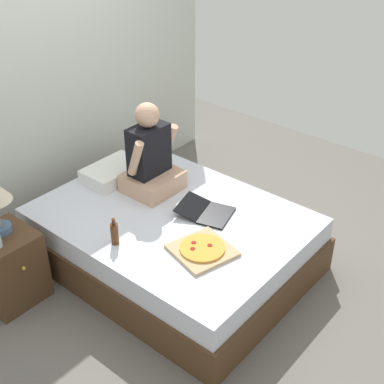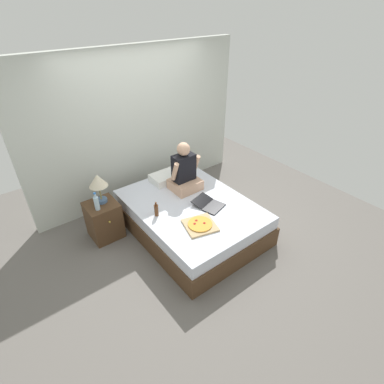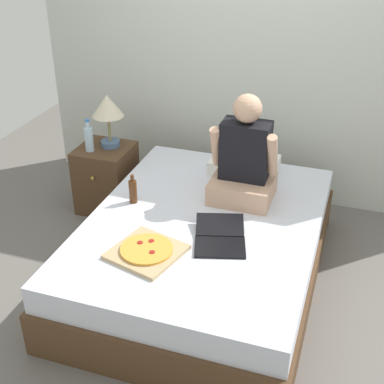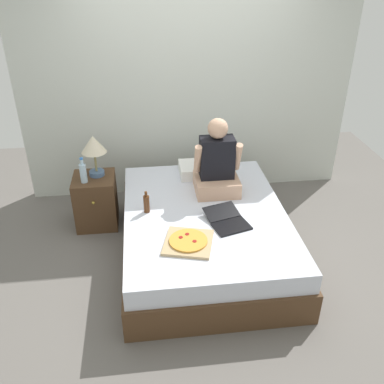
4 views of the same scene
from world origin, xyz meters
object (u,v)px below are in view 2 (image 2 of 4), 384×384
(bed, at_px, (191,217))
(pizza_box, at_px, (200,225))
(person_seated, at_px, (184,173))
(water_bottle, at_px, (97,203))
(lamp_on_left_nightstand, at_px, (98,182))
(beer_bottle_on_bed, at_px, (156,210))
(nightstand_left, at_px, (104,220))
(laptop, at_px, (210,205))

(bed, relative_size, pizza_box, 4.29)
(person_seated, bearing_deg, water_bottle, 171.28)
(lamp_on_left_nightstand, bearing_deg, beer_bottle_on_bed, -52.97)
(nightstand_left, bearing_deg, water_bottle, -131.65)
(bed, distance_m, nightstand_left, 1.30)
(person_seated, bearing_deg, bed, -114.38)
(nightstand_left, distance_m, person_seated, 1.40)
(laptop, bearing_deg, water_bottle, 148.88)
(bed, height_order, lamp_on_left_nightstand, lamp_on_left_nightstand)
(lamp_on_left_nightstand, relative_size, pizza_box, 0.92)
(nightstand_left, distance_m, pizza_box, 1.48)
(person_seated, bearing_deg, nightstand_left, 166.85)
(lamp_on_left_nightstand, distance_m, pizza_box, 1.53)
(lamp_on_left_nightstand, xyz_separation_m, laptop, (1.24, -0.96, -0.38))
(lamp_on_left_nightstand, xyz_separation_m, person_seated, (1.23, -0.35, -0.12))
(nightstand_left, relative_size, water_bottle, 2.08)
(pizza_box, height_order, beer_bottle_on_bed, beer_bottle_on_bed)
(bed, distance_m, pizza_box, 0.60)
(lamp_on_left_nightstand, height_order, laptop, lamp_on_left_nightstand)
(water_bottle, bearing_deg, nightstand_left, 48.35)
(bed, bearing_deg, person_seated, 65.62)
(lamp_on_left_nightstand, height_order, water_bottle, lamp_on_left_nightstand)
(nightstand_left, distance_m, lamp_on_left_nightstand, 0.62)
(lamp_on_left_nightstand, bearing_deg, nightstand_left, -128.63)
(water_bottle, distance_m, beer_bottle_on_bed, 0.83)
(nightstand_left, height_order, laptop, nightstand_left)
(nightstand_left, height_order, water_bottle, water_bottle)
(bed, height_order, person_seated, person_seated)
(bed, relative_size, lamp_on_left_nightstand, 4.68)
(nightstand_left, bearing_deg, person_seated, -13.15)
(bed, distance_m, laptop, 0.40)
(water_bottle, xyz_separation_m, beer_bottle_on_bed, (0.63, -0.53, -0.10))
(bed, xyz_separation_m, beer_bottle_on_bed, (-0.55, 0.06, 0.34))
(person_seated, distance_m, beer_bottle_on_bed, 0.82)
(person_seated, distance_m, laptop, 0.67)
(nightstand_left, relative_size, pizza_box, 1.17)
(water_bottle, distance_m, pizza_box, 1.46)
(pizza_box, bearing_deg, lamp_on_left_nightstand, 124.53)
(person_seated, xyz_separation_m, pizza_box, (-0.39, -0.87, -0.27))
(water_bottle, bearing_deg, beer_bottle_on_bed, -40.30)
(person_seated, height_order, pizza_box, person_seated)
(laptop, bearing_deg, lamp_on_left_nightstand, 142.21)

